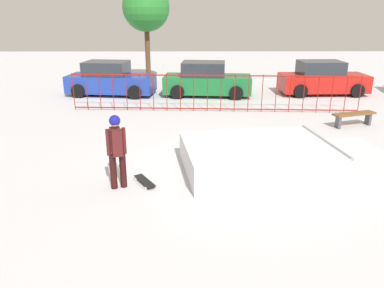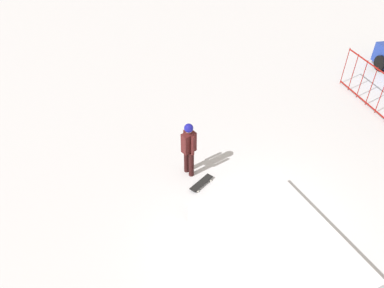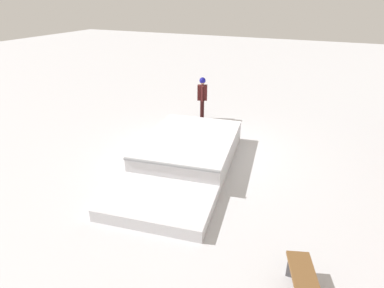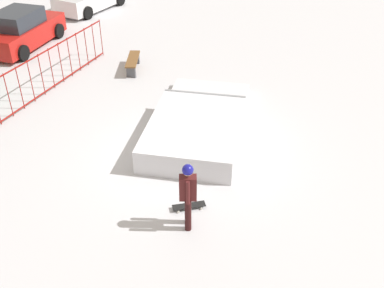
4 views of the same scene
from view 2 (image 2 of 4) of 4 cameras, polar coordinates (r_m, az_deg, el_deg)
The scene contains 4 objects.
ground_plane at distance 9.38m, azimuth 11.61°, elevation -13.36°, with size 60.00×60.00×0.00m, color silver.
skate_ramp at distance 8.53m, azimuth 14.85°, elevation -18.05°, with size 5.72×3.35×0.74m.
skater at distance 9.98m, azimuth -0.50°, elevation -0.27°, with size 0.42×0.43×1.73m.
skateboard at distance 10.24m, azimuth 1.47°, elevation -6.05°, with size 0.59×0.79×0.09m.
Camera 2 is at (4.78, -3.48, 7.29)m, focal length 34.34 mm.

